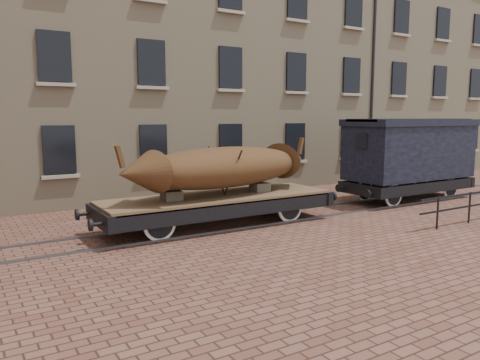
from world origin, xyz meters
TOP-DOWN VIEW (x-y plane):
  - ground at (0.00, 0.00)m, footprint 90.00×90.00m
  - warehouse_cream at (3.00, 9.99)m, footprint 40.00×10.19m
  - rail_track at (0.00, 0.00)m, footprint 30.00×1.52m
  - flatcar_wagon at (-2.37, 0.00)m, footprint 8.15×2.21m
  - iron_boat at (-2.15, -0.00)m, footprint 7.10×2.90m
  - goods_van at (6.42, 0.00)m, footprint 6.33×2.31m

SIDE VIEW (x-z plane):
  - ground at x=0.00m, z-range 0.00..0.00m
  - rail_track at x=0.00m, z-range 0.00..0.06m
  - flatcar_wagon at x=-2.37m, z-range 0.15..1.38m
  - iron_boat at x=-2.15m, z-range 0.98..2.66m
  - goods_van at x=6.42m, z-range 0.41..3.69m
  - warehouse_cream at x=3.00m, z-range 0.00..14.00m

